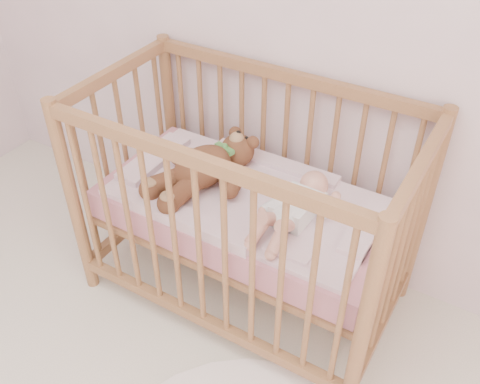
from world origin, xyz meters
The scene contains 5 objects.
crib centered at (-0.08, 1.60, 0.50)m, with size 1.36×0.76×1.00m, color #9E6943, non-canonical shape.
mattress centered at (-0.08, 1.60, 0.49)m, with size 1.22×0.62×0.13m, color #C97D89.
blanket centered at (-0.08, 1.60, 0.56)m, with size 1.10×0.58×0.06m, color #E9A0B4, non-canonical shape.
baby centered at (0.15, 1.58, 0.64)m, with size 0.25×0.53×0.13m, color white, non-canonical shape.
teddy_bear centered at (-0.28, 1.58, 0.65)m, with size 0.42×0.59×0.16m, color brown, non-canonical shape.
Camera 1 is at (0.78, 0.10, 1.95)m, focal length 40.00 mm.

